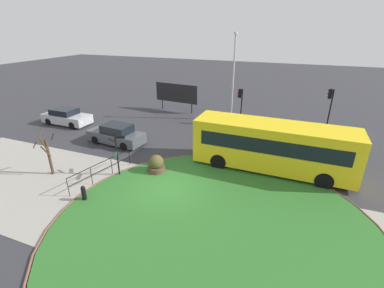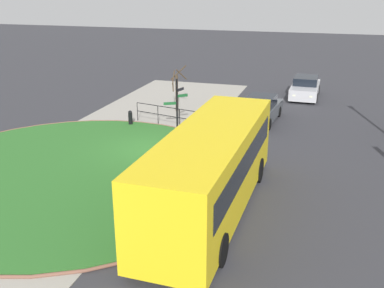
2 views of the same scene
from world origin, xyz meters
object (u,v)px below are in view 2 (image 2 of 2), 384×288
at_px(bollard_foreground, 130,118).
at_px(car_near_lane, 305,88).
at_px(signpost_directional, 177,101).
at_px(bus_yellow, 211,168).
at_px(street_tree_bare, 177,89).
at_px(planter_near_signpost, 187,134).
at_px(car_far_lane, 261,110).

height_order(bollard_foreground, car_near_lane, car_near_lane).
height_order(signpost_directional, car_near_lane, signpost_directional).
height_order(bus_yellow, street_tree_bare, bus_yellow).
xyz_separation_m(bollard_foreground, bus_yellow, (8.57, 6.98, 1.18)).
relative_size(signpost_directional, street_tree_bare, 1.02).
bearing_deg(car_near_lane, bus_yellow, -5.61).
bearing_deg(planter_near_signpost, signpost_directional, -148.87).
distance_m(signpost_directional, bus_yellow, 9.40).
distance_m(bollard_foreground, planter_near_signpost, 4.53).
distance_m(bollard_foreground, car_near_lane, 13.47).
relative_size(bollard_foreground, bus_yellow, 0.09).
xyz_separation_m(signpost_directional, planter_near_signpost, (1.93, 1.17, -1.15)).
distance_m(car_near_lane, car_far_lane, 7.31).
bearing_deg(signpost_directional, car_far_lane, 126.99).
height_order(bus_yellow, car_near_lane, bus_yellow).
distance_m(bollard_foreground, car_far_lane, 7.57).
bearing_deg(bus_yellow, bollard_foreground, 40.30).
bearing_deg(signpost_directional, bus_yellow, 26.01).
distance_m(signpost_directional, car_far_lane, 5.22).
bearing_deg(planter_near_signpost, bus_yellow, 24.39).
bearing_deg(street_tree_bare, car_far_lane, 81.12).
xyz_separation_m(signpost_directional, bus_yellow, (8.45, 4.12, -0.03)).
distance_m(signpost_directional, street_tree_bare, 4.17).
xyz_separation_m(bus_yellow, planter_near_signpost, (-6.51, -2.95, -1.12)).
bearing_deg(bollard_foreground, planter_near_signpost, 62.90).
xyz_separation_m(bus_yellow, street_tree_bare, (-12.39, -5.47, -0.21)).
relative_size(signpost_directional, car_near_lane, 0.64).
bearing_deg(planter_near_signpost, bollard_foreground, -117.10).
bearing_deg(street_tree_bare, car_near_lane, 129.17).
height_order(bus_yellow, planter_near_signpost, bus_yellow).
relative_size(signpost_directional, car_far_lane, 0.63).
height_order(car_near_lane, car_far_lane, car_far_lane).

